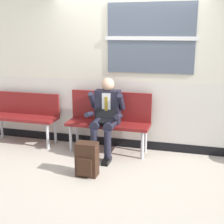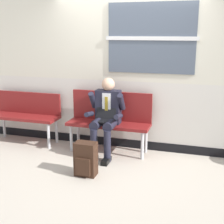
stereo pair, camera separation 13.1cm
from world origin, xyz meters
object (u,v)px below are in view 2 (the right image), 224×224
Objects in this scene: bench_with_person at (110,117)px; person_seated at (106,115)px; bench_empty at (26,113)px; backpack at (86,159)px.

person_seated reaches higher than bench_with_person.
bench_empty is 2.62× the size of backpack.
backpack is (-0.03, -0.81, -0.44)m from person_seated.
person_seated is at bearing 87.61° from backpack.
bench_empty reaches higher than backpack.
bench_empty is 1.60m from person_seated.
bench_with_person is at bearing 90.00° from person_seated.
person_seated is (1.59, -0.20, 0.13)m from bench_empty.
bench_with_person reaches higher than bench_empty.
person_seated is 2.59× the size of backpack.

